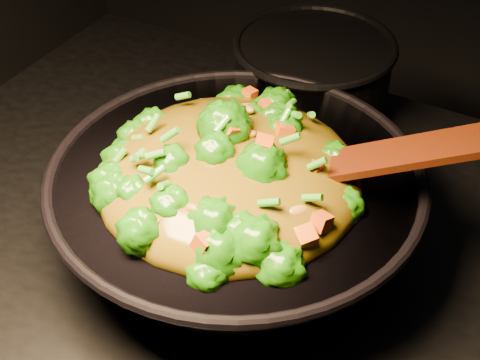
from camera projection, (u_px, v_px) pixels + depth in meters
The scene contains 4 objects.
wok at pixel (236, 214), 0.96m from camera, with size 0.46×0.46×0.13m, color black, non-canonical shape.
stir_fry at pixel (229, 146), 0.87m from camera, with size 0.33×0.33×0.11m, color #1D6607, non-canonical shape.
spatula at pixel (383, 157), 0.85m from camera, with size 0.36×0.05×0.01m, color #391B08.
back_pot at pixel (312, 80), 1.19m from camera, with size 0.25×0.25×0.14m, color black.
Camera 1 is at (0.31, -0.62, 1.62)m, focal length 55.00 mm.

